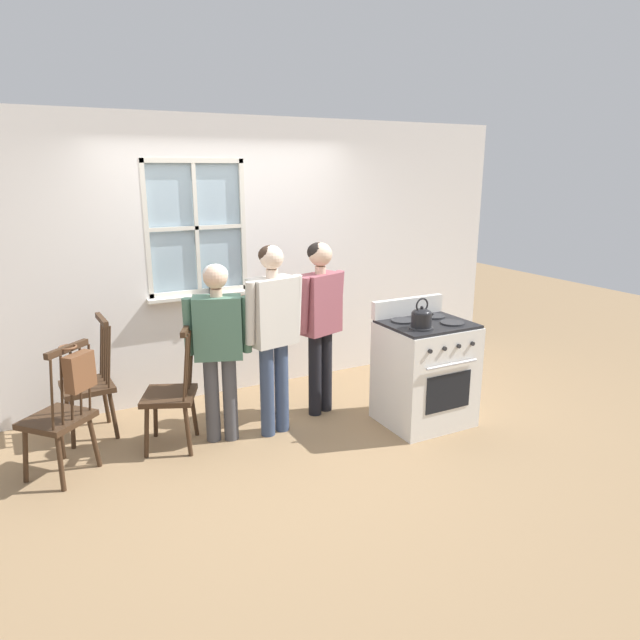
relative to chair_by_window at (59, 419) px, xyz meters
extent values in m
plane|color=#937551|center=(1.68, -0.33, -0.45)|extent=(16.00, 16.00, 0.00)
cube|color=white|center=(3.37, 1.07, 0.90)|extent=(3.02, 0.06, 2.70)
cube|color=white|center=(1.38, 1.07, 0.07)|extent=(0.96, 0.06, 1.04)
cube|color=white|center=(1.38, 1.07, 2.05)|extent=(0.96, 0.06, 0.40)
cube|color=silver|center=(1.38, 0.99, 0.58)|extent=(1.02, 0.10, 0.03)
cube|color=#9EB7C6|center=(1.38, 1.08, 1.22)|extent=(0.90, 0.01, 1.20)
cube|color=silver|center=(1.38, 1.05, 1.22)|extent=(0.04, 0.02, 1.26)
cube|color=silver|center=(1.38, 1.05, 1.22)|extent=(0.96, 0.02, 0.04)
cube|color=silver|center=(0.92, 1.05, 1.22)|extent=(0.04, 0.03, 1.26)
cube|color=silver|center=(1.84, 1.05, 1.22)|extent=(0.04, 0.03, 1.26)
cube|color=silver|center=(1.38, 1.05, 1.83)|extent=(0.96, 0.03, 0.04)
cube|color=silver|center=(1.38, 1.05, 0.61)|extent=(0.96, 0.03, 0.04)
cube|color=#3D2819|center=(-0.02, 0.02, -0.01)|extent=(0.58, 0.58, 0.04)
cylinder|color=#3D2819|center=(0.00, 0.25, -0.24)|extent=(0.05, 0.09, 0.42)
cylinder|color=#3D2819|center=(-0.25, 0.02, -0.24)|extent=(0.09, 0.05, 0.42)
cylinder|color=#3D2819|center=(0.22, 0.01, -0.24)|extent=(0.09, 0.05, 0.42)
cylinder|color=#3D2819|center=(-0.03, -0.22, -0.24)|extent=(0.05, 0.09, 0.42)
cylinder|color=#3D2819|center=(0.23, 0.01, 0.26)|extent=(0.06, 0.07, 0.54)
cylinder|color=#3D2819|center=(0.17, -0.05, 0.26)|extent=(0.06, 0.07, 0.54)
cylinder|color=#3D2819|center=(0.10, -0.11, 0.26)|extent=(0.06, 0.07, 0.54)
cylinder|color=#3D2819|center=(0.03, -0.17, 0.26)|extent=(0.06, 0.07, 0.54)
cylinder|color=#3D2819|center=(-0.03, -0.23, 0.26)|extent=(0.06, 0.07, 0.54)
cube|color=#3D2819|center=(0.10, -0.11, 0.55)|extent=(0.31, 0.29, 0.04)
cube|color=#3D2819|center=(0.82, 0.09, -0.01)|extent=(0.53, 0.54, 0.04)
cylinder|color=#3D2819|center=(0.74, 0.31, -0.24)|extent=(0.06, 0.09, 0.42)
cylinder|color=#3D2819|center=(0.60, 0.00, -0.24)|extent=(0.09, 0.06, 0.42)
cylinder|color=#3D2819|center=(1.03, 0.18, -0.24)|extent=(0.09, 0.06, 0.42)
cylinder|color=#3D2819|center=(0.90, -0.13, -0.24)|extent=(0.06, 0.09, 0.42)
cylinder|color=#3D2819|center=(1.04, 0.19, 0.26)|extent=(0.08, 0.05, 0.54)
cylinder|color=#3D2819|center=(1.01, 0.10, 0.26)|extent=(0.08, 0.05, 0.54)
cylinder|color=#3D2819|center=(0.97, 0.02, 0.26)|extent=(0.08, 0.05, 0.54)
cylinder|color=#3D2819|center=(0.94, -0.06, 0.26)|extent=(0.08, 0.05, 0.54)
cylinder|color=#3D2819|center=(0.90, -0.14, 0.26)|extent=(0.08, 0.05, 0.54)
cube|color=#3D2819|center=(0.97, 0.02, 0.55)|extent=(0.19, 0.36, 0.04)
cube|color=#3D2819|center=(0.25, 0.61, -0.01)|extent=(0.42, 0.44, 0.04)
cylinder|color=#3D2819|center=(0.08, 0.77, -0.24)|extent=(0.07, 0.07, 0.42)
cylinder|color=#3D2819|center=(0.10, 0.43, -0.24)|extent=(0.07, 0.07, 0.42)
cylinder|color=#3D2819|center=(0.40, 0.79, -0.24)|extent=(0.07, 0.07, 0.42)
cylinder|color=#3D2819|center=(0.42, 0.45, -0.24)|extent=(0.07, 0.07, 0.42)
cylinder|color=#3D2819|center=(0.41, 0.80, 0.26)|extent=(0.08, 0.02, 0.54)
cylinder|color=#3D2819|center=(0.42, 0.71, 0.26)|extent=(0.08, 0.02, 0.54)
cylinder|color=#3D2819|center=(0.42, 0.62, 0.26)|extent=(0.08, 0.02, 0.54)
cylinder|color=#3D2819|center=(0.43, 0.53, 0.26)|extent=(0.08, 0.02, 0.54)
cylinder|color=#3D2819|center=(0.43, 0.44, 0.26)|extent=(0.08, 0.02, 0.54)
cube|color=#3D2819|center=(0.42, 0.62, 0.55)|extent=(0.06, 0.38, 0.04)
cylinder|color=#4C4C51|center=(1.15, 0.04, -0.09)|extent=(0.12, 0.12, 0.73)
cylinder|color=#4C4C51|center=(1.29, -0.01, -0.09)|extent=(0.12, 0.12, 0.73)
cube|color=#4C7560|center=(1.22, 0.01, 0.53)|extent=(0.43, 0.32, 0.51)
cylinder|color=#4C7560|center=(1.00, 0.07, 0.55)|extent=(0.11, 0.13, 0.47)
cylinder|color=#4C7560|center=(1.43, -0.08, 0.55)|extent=(0.11, 0.13, 0.47)
cylinder|color=beige|center=(1.22, 0.01, 0.81)|extent=(0.10, 0.10, 0.06)
sphere|color=beige|center=(1.22, 0.01, 0.94)|extent=(0.19, 0.19, 0.19)
ellipsoid|color=silver|center=(1.23, 0.03, 0.96)|extent=(0.20, 0.20, 0.16)
cylinder|color=#384766|center=(1.59, -0.09, -0.05)|extent=(0.12, 0.12, 0.80)
cylinder|color=#384766|center=(1.74, -0.06, -0.05)|extent=(0.12, 0.12, 0.80)
cube|color=beige|center=(1.67, -0.07, 0.63)|extent=(0.42, 0.28, 0.56)
cylinder|color=beige|center=(1.44, -0.14, 0.65)|extent=(0.10, 0.12, 0.52)
cylinder|color=beige|center=(1.90, -0.05, 0.65)|extent=(0.10, 0.12, 0.52)
cylinder|color=beige|center=(1.67, -0.07, 0.94)|extent=(0.10, 0.10, 0.07)
sphere|color=beige|center=(1.67, -0.07, 1.07)|extent=(0.19, 0.19, 0.19)
ellipsoid|color=#332319|center=(1.66, -0.06, 1.09)|extent=(0.20, 0.20, 0.16)
cylinder|color=black|center=(2.15, 0.11, -0.06)|extent=(0.12, 0.12, 0.77)
cylinder|color=black|center=(2.28, 0.15, -0.06)|extent=(0.12, 0.12, 0.77)
cube|color=#934C56|center=(2.21, 0.13, 0.59)|extent=(0.42, 0.32, 0.54)
cylinder|color=#934C56|center=(2.01, 0.04, 0.61)|extent=(0.11, 0.13, 0.50)
cylinder|color=#934C56|center=(2.43, 0.18, 0.61)|extent=(0.11, 0.13, 0.50)
cylinder|color=beige|center=(2.21, 0.13, 0.90)|extent=(0.10, 0.10, 0.07)
sphere|color=beige|center=(2.21, 0.13, 1.03)|extent=(0.21, 0.21, 0.21)
ellipsoid|color=black|center=(2.21, 0.14, 1.05)|extent=(0.21, 0.21, 0.17)
cube|color=white|center=(2.94, -0.49, 0.00)|extent=(0.74, 0.64, 0.90)
cube|color=black|center=(2.94, -0.49, 0.46)|extent=(0.73, 0.61, 0.02)
cylinder|color=#2D2D30|center=(2.77, -0.61, 0.48)|extent=(0.20, 0.20, 0.02)
cylinder|color=#2D2D30|center=(3.10, -0.61, 0.48)|extent=(0.20, 0.20, 0.02)
cylinder|color=#2D2D30|center=(2.77, -0.36, 0.48)|extent=(0.20, 0.20, 0.02)
cylinder|color=#2D2D30|center=(3.10, -0.36, 0.48)|extent=(0.20, 0.20, 0.02)
cube|color=white|center=(2.94, -0.20, 0.55)|extent=(0.74, 0.06, 0.16)
cube|color=black|center=(2.94, -0.81, -0.06)|extent=(0.46, 0.01, 0.32)
cylinder|color=silver|center=(2.94, -0.83, 0.20)|extent=(0.52, 0.02, 0.02)
cylinder|color=#232326|center=(2.71, -0.82, 0.34)|extent=(0.04, 0.02, 0.04)
cylinder|color=#232326|center=(2.86, -0.82, 0.34)|extent=(0.04, 0.02, 0.04)
cylinder|color=#232326|center=(3.01, -0.82, 0.34)|extent=(0.04, 0.02, 0.04)
cylinder|color=#232326|center=(3.16, -0.82, 0.34)|extent=(0.04, 0.02, 0.04)
cylinder|color=black|center=(2.77, -0.61, 0.55)|extent=(0.17, 0.17, 0.12)
ellipsoid|color=black|center=(2.77, -0.61, 0.61)|extent=(0.16, 0.16, 0.07)
sphere|color=black|center=(2.77, -0.61, 0.65)|extent=(0.03, 0.03, 0.03)
cylinder|color=black|center=(2.85, -0.61, 0.57)|extent=(0.08, 0.03, 0.07)
torus|color=black|center=(2.77, -0.61, 0.67)|extent=(0.12, 0.01, 0.12)
cylinder|color=#42474C|center=(1.51, 0.98, 0.65)|extent=(0.12, 0.12, 0.12)
cylinder|color=#33261C|center=(1.51, 0.98, 0.70)|extent=(0.11, 0.11, 0.01)
cone|color=#286033|center=(1.53, 0.98, 0.80)|extent=(0.06, 0.05, 0.19)
cone|color=#286033|center=(1.51, 1.00, 0.75)|extent=(0.04, 0.05, 0.09)
cone|color=#286033|center=(1.50, 0.99, 0.79)|extent=(0.08, 0.07, 0.17)
cone|color=#286033|center=(1.50, 0.97, 0.78)|extent=(0.05, 0.04, 0.15)
cone|color=#286033|center=(1.51, 0.96, 0.75)|extent=(0.04, 0.05, 0.09)
cone|color=#286033|center=(1.53, 0.97, 0.80)|extent=(0.08, 0.07, 0.19)
cube|color=brown|center=(0.16, -0.17, 0.39)|extent=(0.22, 0.22, 0.26)
torus|color=brown|center=(0.11, -0.12, 0.56)|extent=(0.18, 0.18, 0.01)
camera|label=1|loc=(-0.09, -4.26, 1.76)|focal=32.00mm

